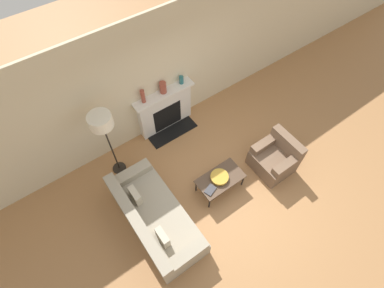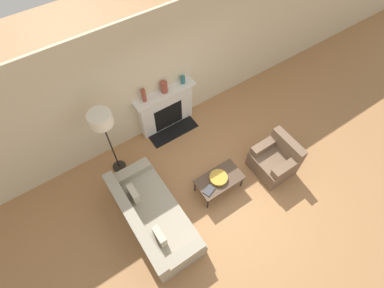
% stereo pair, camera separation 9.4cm
% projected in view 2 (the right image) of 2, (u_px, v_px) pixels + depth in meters
% --- Properties ---
extents(ground_plane, '(18.00, 18.00, 0.00)m').
position_uv_depth(ground_plane, '(230.00, 195.00, 6.18)').
color(ground_plane, '#A87547').
extents(wall_back, '(18.00, 0.06, 2.90)m').
position_uv_depth(wall_back, '(164.00, 74.00, 6.11)').
color(wall_back, beige).
rests_on(wall_back, ground_plane).
extents(fireplace, '(1.41, 0.59, 1.10)m').
position_uv_depth(fireplace, '(166.00, 110.00, 6.77)').
color(fireplace, silver).
rests_on(fireplace, ground_plane).
extents(couch, '(0.96, 2.12, 0.73)m').
position_uv_depth(couch, '(152.00, 217.00, 5.62)').
color(couch, '#9E937F').
rests_on(couch, ground_plane).
extents(armchair_near, '(0.77, 0.81, 0.83)m').
position_uv_depth(armchair_near, '(275.00, 160.00, 6.28)').
color(armchair_near, brown).
rests_on(armchair_near, ground_plane).
extents(coffee_table, '(0.94, 0.53, 0.40)m').
position_uv_depth(coffee_table, '(219.00, 180.00, 5.96)').
color(coffee_table, '#4C3828').
rests_on(coffee_table, ground_plane).
extents(bowl, '(0.36, 0.36, 0.08)m').
position_uv_depth(bowl, '(218.00, 178.00, 5.90)').
color(bowl, '#BC8E2D').
rests_on(bowl, coffee_table).
extents(book, '(0.26, 0.22, 0.02)m').
position_uv_depth(book, '(209.00, 190.00, 5.78)').
color(book, '#38383D').
rests_on(book, coffee_table).
extents(floor_lamp, '(0.43, 0.43, 1.78)m').
position_uv_depth(floor_lamp, '(102.00, 123.00, 5.27)').
color(floor_lamp, black).
rests_on(floor_lamp, ground_plane).
extents(mantel_vase_left, '(0.09, 0.09, 0.32)m').
position_uv_depth(mantel_vase_left, '(144.00, 95.00, 6.04)').
color(mantel_vase_left, brown).
rests_on(mantel_vase_left, fireplace).
extents(mantel_vase_center_left, '(0.15, 0.15, 0.26)m').
position_uv_depth(mantel_vase_center_left, '(164.00, 87.00, 6.21)').
color(mantel_vase_center_left, brown).
rests_on(mantel_vase_center_left, fireplace).
extents(mantel_vase_center_right, '(0.10, 0.10, 0.18)m').
position_uv_depth(mantel_vase_center_right, '(183.00, 80.00, 6.39)').
color(mantel_vase_center_right, '#28666B').
rests_on(mantel_vase_center_right, fireplace).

